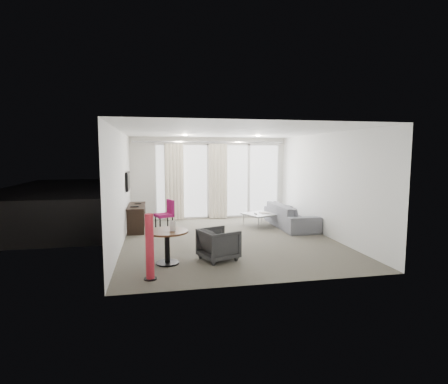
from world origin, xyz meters
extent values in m
cube|color=#534F43|center=(0.00, 0.00, 0.00)|extent=(5.00, 6.00, 0.00)
cube|color=white|center=(0.00, 0.00, 2.60)|extent=(5.00, 6.00, 0.00)
cube|color=silver|center=(-2.50, 0.00, 1.30)|extent=(0.00, 6.00, 2.60)
cube|color=silver|center=(2.50, 0.00, 1.30)|extent=(0.00, 6.00, 2.60)
cube|color=silver|center=(0.00, -3.00, 1.30)|extent=(5.00, 0.00, 2.60)
cylinder|color=#FFE0B2|center=(-0.90, 1.60, 2.59)|extent=(0.12, 0.12, 0.02)
cylinder|color=#FFE0B2|center=(1.20, 1.60, 2.59)|extent=(0.12, 0.12, 0.02)
cylinder|color=#AC212F|center=(-1.85, -2.42, 0.55)|extent=(0.23, 0.23, 1.10)
imported|color=#2C2C2C|center=(-0.54, -1.57, 0.31)|extent=(0.87, 0.86, 0.62)
imported|color=slate|center=(2.04, 1.12, 0.33)|extent=(0.87, 2.24, 0.65)
cube|color=#4D4D50|center=(0.30, 4.50, -0.06)|extent=(5.60, 3.00, 0.12)
camera|label=1|loc=(-1.74, -8.17, 2.09)|focal=28.00mm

